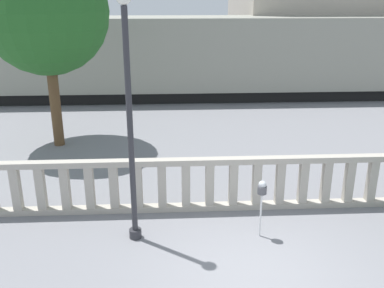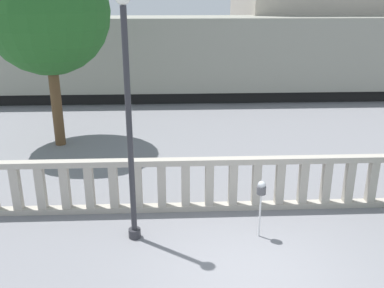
% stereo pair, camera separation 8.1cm
% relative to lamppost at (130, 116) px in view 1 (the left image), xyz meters
% --- Properties ---
extents(ground_plane, '(160.00, 160.00, 0.00)m').
position_rel_lamppost_xyz_m(ground_plane, '(2.28, -1.53, -2.72)').
color(ground_plane, slate).
extents(balustrade, '(12.11, 0.24, 1.33)m').
position_rel_lamppost_xyz_m(balustrade, '(2.28, 1.19, -2.05)').
color(balustrade, '#ADA599').
rests_on(balustrade, ground).
extents(lamppost, '(0.29, 0.29, 5.08)m').
position_rel_lamppost_xyz_m(lamppost, '(0.00, 0.00, 0.00)').
color(lamppost, '#2D2D33').
rests_on(lamppost, ground).
extents(parking_meter, '(0.20, 0.20, 1.31)m').
position_rel_lamppost_xyz_m(parking_meter, '(2.69, -0.08, -1.65)').
color(parking_meter, silver).
rests_on(parking_meter, ground).
extents(train_near, '(26.02, 2.96, 4.54)m').
position_rel_lamppost_xyz_m(train_near, '(3.33, 12.99, -0.66)').
color(train_near, black).
rests_on(train_near, ground).
extents(tree_left, '(4.03, 4.03, 6.48)m').
position_rel_lamppost_xyz_m(tree_left, '(-3.07, 6.19, 1.72)').
color(tree_left, brown).
rests_on(tree_left, ground).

